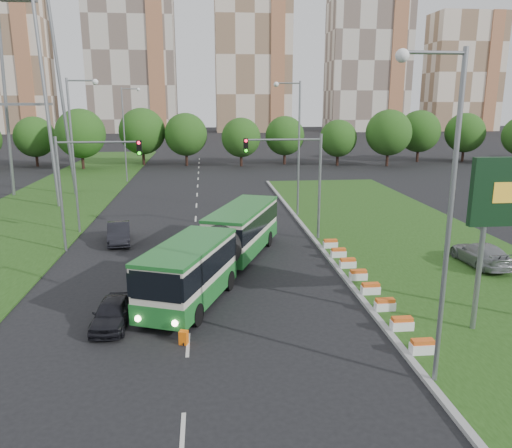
{
  "coord_description": "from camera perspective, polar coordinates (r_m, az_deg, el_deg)",
  "views": [
    {
      "loc": [
        -2.09,
        -25.98,
        10.31
      ],
      "look_at": [
        1.12,
        5.05,
        2.6
      ],
      "focal_mm": 35.0,
      "sensor_mm": 36.0,
      "label": 1
    }
  ],
  "objects": [
    {
      "name": "apartment_tower_west",
      "position": [
        187.39,
        -26.72,
        16.66
      ],
      "size": [
        26.0,
        15.0,
        48.0
      ],
      "primitive_type": "cube",
      "color": "beige",
      "rests_on": "ground"
    },
    {
      "name": "left_verge",
      "position": [
        54.38,
        -22.82,
        1.91
      ],
      "size": [
        12.0,
        110.0,
        0.1
      ],
      "primitive_type": "cube",
      "color": "#204413",
      "rests_on": "ground"
    },
    {
      "name": "grass_median",
      "position": [
        38.56,
        17.38,
        -2.16
      ],
      "size": [
        14.0,
        60.0,
        0.15
      ],
      "primitive_type": "cube",
      "color": "#204413",
      "rests_on": "ground"
    },
    {
      "name": "apartment_tower_ceast",
      "position": [
        177.42,
        -0.39,
        18.63
      ],
      "size": [
        25.0,
        15.0,
        50.0
      ],
      "primitive_type": "cube",
      "color": "beige",
      "rests_on": "ground"
    },
    {
      "name": "tree_line",
      "position": [
        82.08,
        2.6,
        9.81
      ],
      "size": [
        120.0,
        8.0,
        9.0
      ],
      "primitive_type": null,
      "color": "#1E4512",
      "rests_on": "ground"
    },
    {
      "name": "car_median",
      "position": [
        34.76,
        24.3,
        -3.14
      ],
      "size": [
        2.2,
        5.06,
        1.45
      ],
      "primitive_type": "imported",
      "rotation": [
        0.0,
        0.0,
        3.18
      ],
      "color": "gray",
      "rests_on": "grass_median"
    },
    {
      "name": "lane_markings",
      "position": [
        47.13,
        -6.88,
        1.14
      ],
      "size": [
        0.2,
        100.0,
        0.01
      ],
      "primitive_type": null,
      "color": "beige",
      "rests_on": "ground"
    },
    {
      "name": "midrise_east",
      "position": [
        198.86,
        22.55,
        15.66
      ],
      "size": [
        24.0,
        14.0,
        40.0
      ],
      "primitive_type": "cube",
      "color": "beige",
      "rests_on": "ground"
    },
    {
      "name": "traffic_mast_median",
      "position": [
        36.96,
        4.88,
        6.12
      ],
      "size": [
        5.76,
        0.32,
        8.0
      ],
      "color": "gray",
      "rests_on": "ground"
    },
    {
      "name": "apartment_tower_cwest",
      "position": [
        178.16,
        -14.03,
        18.54
      ],
      "size": [
        28.0,
        15.0,
        52.0
      ],
      "primitive_type": "cube",
      "color": "beige",
      "rests_on": "ground"
    },
    {
      "name": "car_left_near",
      "position": [
        24.68,
        -16.11,
        -9.7
      ],
      "size": [
        1.76,
        3.97,
        1.33
      ],
      "primitive_type": "imported",
      "rotation": [
        0.0,
        0.0,
        -0.05
      ],
      "color": "black",
      "rests_on": "ground"
    },
    {
      "name": "apartment_tower_east",
      "position": [
        185.48,
        12.62,
        17.64
      ],
      "size": [
        27.0,
        15.0,
        47.0
      ],
      "primitive_type": "cube",
      "color": "beige",
      "rests_on": "ground"
    },
    {
      "name": "shopping_trolley",
      "position": [
        22.45,
        -8.27,
        -12.73
      ],
      "size": [
        0.36,
        0.38,
        0.62
      ],
      "rotation": [
        0.0,
        0.0,
        -0.31
      ],
      "color": "orange",
      "rests_on": "ground"
    },
    {
      "name": "ground",
      "position": [
        28.03,
        -1.23,
        -7.7
      ],
      "size": [
        360.0,
        360.0,
        0.0
      ],
      "primitive_type": "plane",
      "color": "black",
      "rests_on": "ground"
    },
    {
      "name": "flower_planters",
      "position": [
        28.88,
        12.27,
        -6.41
      ],
      "size": [
        1.1,
        15.9,
        0.6
      ],
      "primitive_type": null,
      "color": "white",
      "rests_on": "grass_median"
    },
    {
      "name": "pedestrian",
      "position": [
        24.98,
        -12.63,
        -8.9
      ],
      "size": [
        0.46,
        0.62,
        1.55
      ],
      "primitive_type": "imported",
      "rotation": [
        0.0,
        0.0,
        1.75
      ],
      "color": "gray",
      "rests_on": "ground"
    },
    {
      "name": "car_left_far",
      "position": [
        38.5,
        -15.41,
        -1.0
      ],
      "size": [
        2.26,
        4.77,
        1.51
      ],
      "primitive_type": "imported",
      "rotation": [
        0.0,
        0.0,
        0.15
      ],
      "color": "black",
      "rests_on": "ground"
    },
    {
      "name": "median_kerb",
      "position": [
        36.4,
        7.26,
        -2.54
      ],
      "size": [
        0.3,
        60.0,
        0.18
      ],
      "primitive_type": "cube",
      "color": "#969696",
      "rests_on": "ground"
    },
    {
      "name": "street_lamps",
      "position": [
        36.25,
        -7.37,
        6.94
      ],
      "size": [
        36.0,
        60.0,
        12.0
      ],
      "primitive_type": null,
      "color": "gray",
      "rests_on": "ground"
    },
    {
      "name": "articulated_bus",
      "position": [
        30.31,
        -4.49,
        -2.52
      ],
      "size": [
        2.74,
        17.57,
        2.89
      ],
      "rotation": [
        0.0,
        0.0,
        -0.38
      ],
      "color": "beige",
      "rests_on": "ground"
    },
    {
      "name": "traffic_mast_left",
      "position": [
        36.29,
        -19.14,
        5.26
      ],
      "size": [
        5.76,
        0.32,
        8.0
      ],
      "color": "gray",
      "rests_on": "ground"
    }
  ]
}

